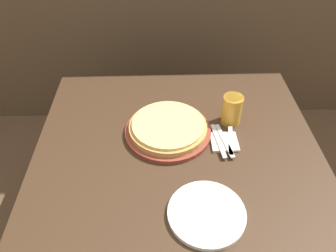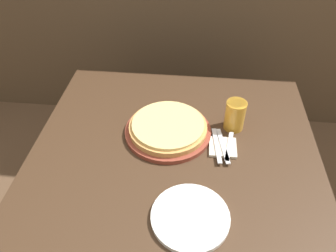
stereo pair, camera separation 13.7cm
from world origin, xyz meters
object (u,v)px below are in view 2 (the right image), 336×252
at_px(fork, 217,145).
at_px(spoon, 229,146).
at_px(pizza_on_board, 168,128).
at_px(beer_glass, 235,114).
at_px(dinner_plate, 190,217).
at_px(dinner_knife, 223,145).

xyz_separation_m(fork, spoon, (0.05, 0.00, 0.00)).
bearing_deg(pizza_on_board, spoon, -14.68).
distance_m(pizza_on_board, beer_glass, 0.29).
height_order(beer_glass, spoon, beer_glass).
xyz_separation_m(beer_glass, dinner_plate, (-0.16, -0.47, -0.06)).
bearing_deg(dinner_knife, beer_glass, 70.27).
bearing_deg(dinner_knife, pizza_on_board, 163.80).
distance_m(beer_glass, dinner_plate, 0.51).
relative_size(beer_glass, spoon, 0.79).
xyz_separation_m(dinner_knife, spoon, (0.02, 0.00, 0.00)).
bearing_deg(spoon, fork, 180.00).
height_order(beer_glass, dinner_plate, beer_glass).
height_order(fork, dinner_knife, same).
height_order(pizza_on_board, fork, pizza_on_board).
height_order(beer_glass, dinner_knife, beer_glass).
relative_size(dinner_plate, dinner_knife, 1.33).
distance_m(dinner_plate, dinner_knife, 0.36).
bearing_deg(spoon, dinner_knife, 180.00).
relative_size(fork, dinner_knife, 1.00).
relative_size(dinner_plate, spoon, 1.56).
bearing_deg(fork, beer_glass, 61.34).
bearing_deg(spoon, dinner_plate, -112.31).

